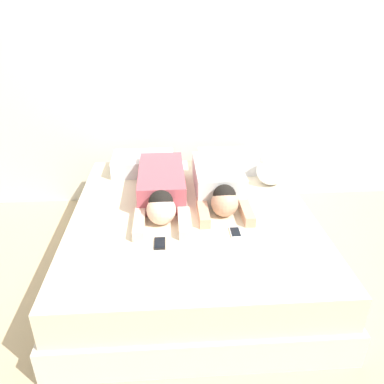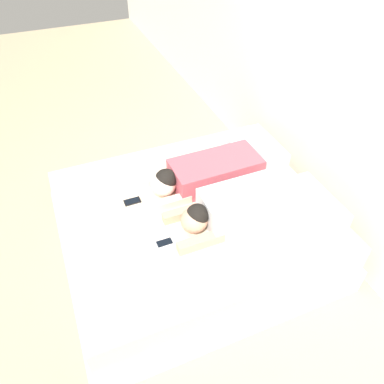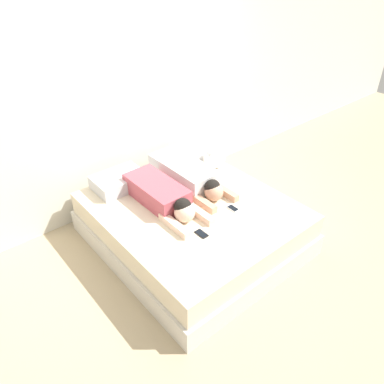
{
  "view_description": "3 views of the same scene",
  "coord_description": "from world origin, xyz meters",
  "px_view_note": "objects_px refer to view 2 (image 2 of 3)",
  "views": [
    {
      "loc": [
        -0.16,
        -2.32,
        1.8
      ],
      "look_at": [
        0.0,
        0.0,
        0.62
      ],
      "focal_mm": 35.0,
      "sensor_mm": 36.0,
      "label": 1
    },
    {
      "loc": [
        1.87,
        -0.77,
        2.43
      ],
      "look_at": [
        0.0,
        0.0,
        0.62
      ],
      "focal_mm": 35.0,
      "sensor_mm": 36.0,
      "label": 2
    },
    {
      "loc": [
        -1.93,
        -2.31,
        2.64
      ],
      "look_at": [
        0.0,
        0.0,
        0.62
      ],
      "focal_mm": 35.0,
      "sensor_mm": 36.0,
      "label": 3
    }
  ],
  "objects_px": {
    "bed": "(192,228)",
    "person_left": "(203,174)",
    "person_right": "(232,208)",
    "cell_phone_left": "(132,201)",
    "cell_phone_right": "(164,243)",
    "plush_toy": "(291,243)",
    "pillow_head_right": "(306,206)",
    "pillow_head_left": "(254,150)"
  },
  "relations": [
    {
      "from": "pillow_head_right",
      "to": "person_left",
      "type": "xyz_separation_m",
      "value": [
        -0.59,
        -0.56,
        0.03
      ]
    },
    {
      "from": "plush_toy",
      "to": "pillow_head_left",
      "type": "bearing_deg",
      "value": 162.18
    },
    {
      "from": "pillow_head_right",
      "to": "cell_phone_right",
      "type": "height_order",
      "value": "pillow_head_right"
    },
    {
      "from": "pillow_head_right",
      "to": "person_right",
      "type": "height_order",
      "value": "person_right"
    },
    {
      "from": "bed",
      "to": "pillow_head_left",
      "type": "xyz_separation_m",
      "value": [
        -0.38,
        0.74,
        0.31
      ]
    },
    {
      "from": "bed",
      "to": "pillow_head_right",
      "type": "xyz_separation_m",
      "value": [
        0.38,
        0.74,
        0.31
      ]
    },
    {
      "from": "cell_phone_right",
      "to": "plush_toy",
      "type": "bearing_deg",
      "value": 60.03
    },
    {
      "from": "cell_phone_left",
      "to": "cell_phone_right",
      "type": "distance_m",
      "value": 0.49
    },
    {
      "from": "cell_phone_left",
      "to": "person_left",
      "type": "bearing_deg",
      "value": 88.98
    },
    {
      "from": "person_right",
      "to": "cell_phone_left",
      "type": "bearing_deg",
      "value": -125.79
    },
    {
      "from": "bed",
      "to": "person_right",
      "type": "distance_m",
      "value": 0.46
    },
    {
      "from": "pillow_head_left",
      "to": "cell_phone_right",
      "type": "xyz_separation_m",
      "value": [
        0.64,
        -1.05,
        -0.07
      ]
    },
    {
      "from": "cell_phone_left",
      "to": "plush_toy",
      "type": "xyz_separation_m",
      "value": [
        0.9,
        0.8,
        0.12
      ]
    },
    {
      "from": "pillow_head_right",
      "to": "person_left",
      "type": "relative_size",
      "value": 0.51
    },
    {
      "from": "person_left",
      "to": "cell_phone_right",
      "type": "distance_m",
      "value": 0.69
    },
    {
      "from": "bed",
      "to": "person_right",
      "type": "xyz_separation_m",
      "value": [
        0.22,
        0.22,
        0.34
      ]
    },
    {
      "from": "person_left",
      "to": "plush_toy",
      "type": "distance_m",
      "value": 0.91
    },
    {
      "from": "cell_phone_left",
      "to": "cell_phone_right",
      "type": "xyz_separation_m",
      "value": [
        0.49,
        0.09,
        0.0
      ]
    },
    {
      "from": "person_left",
      "to": "pillow_head_right",
      "type": "bearing_deg",
      "value": 43.2
    },
    {
      "from": "bed",
      "to": "cell_phone_left",
      "type": "bearing_deg",
      "value": -119.4
    },
    {
      "from": "cell_phone_right",
      "to": "bed",
      "type": "bearing_deg",
      "value": 129.88
    },
    {
      "from": "pillow_head_right",
      "to": "cell_phone_left",
      "type": "distance_m",
      "value": 1.29
    },
    {
      "from": "bed",
      "to": "pillow_head_right",
      "type": "distance_m",
      "value": 0.89
    },
    {
      "from": "bed",
      "to": "person_left",
      "type": "distance_m",
      "value": 0.44
    },
    {
      "from": "cell_phone_right",
      "to": "person_left",
      "type": "bearing_deg",
      "value": 133.9
    },
    {
      "from": "person_left",
      "to": "plush_toy",
      "type": "relative_size",
      "value": 4.01
    },
    {
      "from": "bed",
      "to": "pillow_head_left",
      "type": "distance_m",
      "value": 0.89
    },
    {
      "from": "bed",
      "to": "person_left",
      "type": "bearing_deg",
      "value": 139.66
    },
    {
      "from": "plush_toy",
      "to": "pillow_head_right",
      "type": "bearing_deg",
      "value": 130.83
    },
    {
      "from": "pillow_head_right",
      "to": "cell_phone_right",
      "type": "distance_m",
      "value": 1.06
    },
    {
      "from": "pillow_head_left",
      "to": "person_right",
      "type": "height_order",
      "value": "person_right"
    },
    {
      "from": "pillow_head_left",
      "to": "cell_phone_right",
      "type": "bearing_deg",
      "value": -58.73
    },
    {
      "from": "pillow_head_left",
      "to": "cell_phone_left",
      "type": "bearing_deg",
      "value": -82.33
    },
    {
      "from": "bed",
      "to": "cell_phone_left",
      "type": "xyz_separation_m",
      "value": [
        -0.23,
        -0.4,
        0.24
      ]
    },
    {
      "from": "bed",
      "to": "pillow_head_left",
      "type": "relative_size",
      "value": 3.74
    },
    {
      "from": "pillow_head_right",
      "to": "person_right",
      "type": "xyz_separation_m",
      "value": [
        -0.16,
        -0.52,
        0.03
      ]
    },
    {
      "from": "person_right",
      "to": "cell_phone_left",
      "type": "height_order",
      "value": "person_right"
    },
    {
      "from": "person_left",
      "to": "bed",
      "type": "bearing_deg",
      "value": -40.34
    },
    {
      "from": "pillow_head_right",
      "to": "plush_toy",
      "type": "xyz_separation_m",
      "value": [
        0.29,
        -0.34,
        0.06
      ]
    },
    {
      "from": "bed",
      "to": "cell_phone_right",
      "type": "relative_size",
      "value": 15.82
    },
    {
      "from": "person_right",
      "to": "plush_toy",
      "type": "height_order",
      "value": "plush_toy"
    },
    {
      "from": "bed",
      "to": "plush_toy",
      "type": "relative_size",
      "value": 7.72
    }
  ]
}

